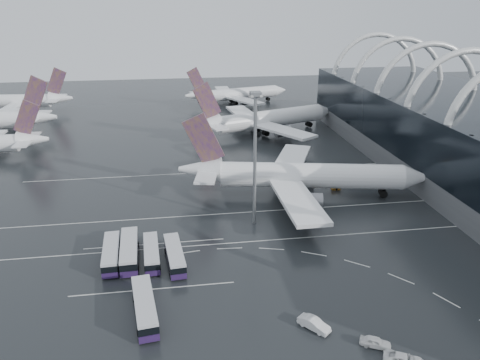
{
  "coord_description": "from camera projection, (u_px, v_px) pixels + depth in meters",
  "views": [
    {
      "loc": [
        -19.44,
        -85.18,
        46.5
      ],
      "look_at": [
        -4.21,
        14.91,
        7.0
      ],
      "focal_mm": 35.0,
      "sensor_mm": 36.0,
      "label": 1
    }
  ],
  "objects": [
    {
      "name": "floodlight_mast",
      "position": [
        255.0,
        144.0,
        96.94
      ],
      "size": [
        2.23,
        2.23,
        29.08
      ],
      "color": "gray",
      "rests_on": "ground"
    },
    {
      "name": "airliner_main",
      "position": [
        298.0,
        176.0,
        115.99
      ],
      "size": [
        61.7,
        53.28,
        20.99
      ],
      "rotation": [
        0.0,
        0.0,
        -0.2
      ],
      "color": "white",
      "rests_on": "ground"
    },
    {
      "name": "lane_marking_near",
      "position": [
        273.0,
        240.0,
        96.23
      ],
      "size": [
        120.0,
        0.25,
        0.01
      ],
      "primitive_type": "cube",
      "color": "silver",
      "rests_on": "ground"
    },
    {
      "name": "bus_row_near_d",
      "position": [
        175.0,
        255.0,
        87.24
      ],
      "size": [
        4.03,
        12.83,
        3.11
      ],
      "rotation": [
        0.0,
        0.0,
        1.67
      ],
      "color": "#29133D",
      "rests_on": "ground"
    },
    {
      "name": "van_curve_c",
      "position": [
        314.0,
        324.0,
        70.16
      ],
      "size": [
        4.66,
        5.1,
        1.69
      ],
      "primitive_type": "imported",
      "rotation": [
        0.0,
        0.0,
        0.69
      ],
      "color": "silver",
      "rests_on": "ground"
    },
    {
      "name": "gse_cart_belly_a",
      "position": [
        336.0,
        187.0,
        121.47
      ],
      "size": [
        2.19,
        1.3,
        1.2
      ],
      "primitive_type": "cube",
      "color": "#B77018",
      "rests_on": "ground"
    },
    {
      "name": "ground",
      "position": [
        270.0,
        235.0,
        98.07
      ],
      "size": [
        420.0,
        420.0,
        0.0
      ],
      "primitive_type": "plane",
      "color": "black",
      "rests_on": "ground"
    },
    {
      "name": "lane_marking_mid",
      "position": [
        260.0,
        211.0,
        109.12
      ],
      "size": [
        120.0,
        0.25,
        0.01
      ],
      "primitive_type": "cube",
      "color": "silver",
      "rests_on": "ground"
    },
    {
      "name": "bus_row_near_a",
      "position": [
        111.0,
        254.0,
        87.72
      ],
      "size": [
        3.61,
        13.0,
        3.17
      ],
      "rotation": [
        0.0,
        0.0,
        1.63
      ],
      "color": "#29133D",
      "rests_on": "ground"
    },
    {
      "name": "bus_row_near_b",
      "position": [
        129.0,
        251.0,
        88.42
      ],
      "size": [
        3.79,
        14.02,
        3.42
      ],
      "rotation": [
        0.0,
        0.0,
        1.62
      ],
      "color": "#29133D",
      "rests_on": "ground"
    },
    {
      "name": "bus_bay_line_north",
      "position": [
        155.0,
        244.0,
        94.71
      ],
      "size": [
        28.0,
        0.25,
        0.01
      ],
      "primitive_type": "cube",
      "color": "silver",
      "rests_on": "ground"
    },
    {
      "name": "van_curve_b",
      "position": [
        375.0,
        342.0,
        66.6
      ],
      "size": [
        4.69,
        3.54,
        1.49
      ],
      "primitive_type": "imported",
      "rotation": [
        0.0,
        0.0,
        1.1
      ],
      "color": "silver",
      "rests_on": "ground"
    },
    {
      "name": "gse_cart_belly_e",
      "position": [
        314.0,
        169.0,
        133.84
      ],
      "size": [
        2.49,
        1.47,
        1.36
      ],
      "primitive_type": "cube",
      "color": "#B77018",
      "rests_on": "ground"
    },
    {
      "name": "gse_cart_belly_b",
      "position": [
        330.0,
        172.0,
        131.86
      ],
      "size": [
        2.02,
        1.19,
        1.1
      ],
      "primitive_type": "cube",
      "color": "slate",
      "rests_on": "ground"
    },
    {
      "name": "airliner_gate_c",
      "position": [
        236.0,
        94.0,
        218.05
      ],
      "size": [
        50.25,
        45.66,
        18.1
      ],
      "rotation": [
        0.0,
        0.0,
        0.26
      ],
      "color": "white",
      "rests_on": "ground"
    },
    {
      "name": "bus_bay_line_south",
      "position": [
        153.0,
        289.0,
        79.97
      ],
      "size": [
        28.0,
        0.25,
        0.01
      ],
      "primitive_type": "cube",
      "color": "silver",
      "rests_on": "ground"
    },
    {
      "name": "gse_cart_belly_c",
      "position": [
        310.0,
        202.0,
        112.81
      ],
      "size": [
        1.89,
        1.12,
        1.03
      ],
      "primitive_type": "cube",
      "color": "#B77018",
      "rests_on": "ground"
    },
    {
      "name": "lane_marking_far",
      "position": [
        241.0,
        171.0,
        134.91
      ],
      "size": [
        120.0,
        0.25,
        0.01
      ],
      "primitive_type": "cube",
      "color": "silver",
      "rests_on": "ground"
    },
    {
      "name": "jet_remote_far",
      "position": [
        23.0,
        101.0,
        202.14
      ],
      "size": [
        43.95,
        35.43,
        19.13
      ],
      "rotation": [
        0.0,
        0.0,
        3.06
      ],
      "color": "white",
      "rests_on": "ground"
    },
    {
      "name": "airliner_gate_b",
      "position": [
        264.0,
        120.0,
        169.6
      ],
      "size": [
        58.18,
        51.71,
        20.78
      ],
      "rotation": [
        0.0,
        0.0,
        0.34
      ],
      "color": "white",
      "rests_on": "ground"
    },
    {
      "name": "bus_row_near_c",
      "position": [
        151.0,
        253.0,
        88.17
      ],
      "size": [
        3.4,
        12.19,
        2.97
      ],
      "rotation": [
        0.0,
        0.0,
        1.63
      ],
      "color": "#29133D",
      "rests_on": "ground"
    },
    {
      "name": "bus_row_far_b",
      "position": [
        145.0,
        307.0,
        72.54
      ],
      "size": [
        4.72,
        13.68,
        3.3
      ],
      "rotation": [
        0.0,
        0.0,
        1.7
      ],
      "color": "#29133D",
      "rests_on": "ground"
    }
  ]
}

